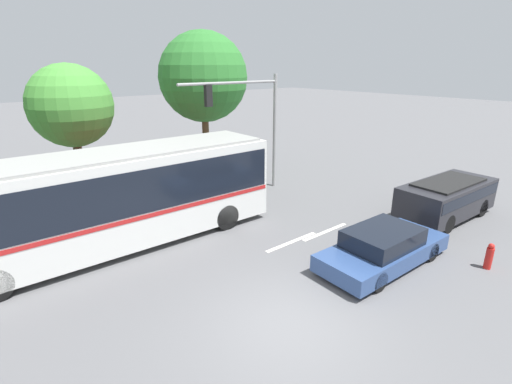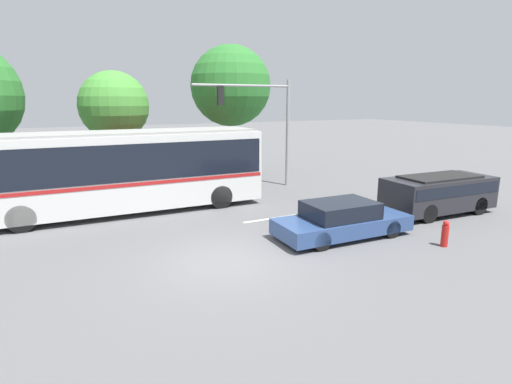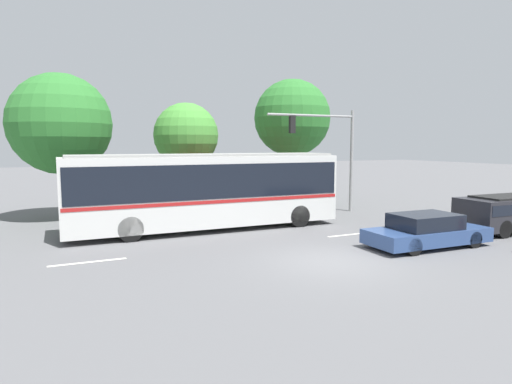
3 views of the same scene
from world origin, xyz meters
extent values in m
plane|color=#5B5B5E|center=(0.00, 0.00, 0.00)|extent=(140.00, 140.00, 0.00)
cube|color=silver|center=(-1.89, 6.83, 1.76)|extent=(12.03, 2.76, 3.01)
cube|color=black|center=(-1.89, 6.83, 2.24)|extent=(11.79, 2.79, 1.45)
cube|color=#B21E1E|center=(-1.89, 6.83, 1.40)|extent=(11.91, 2.79, 0.14)
cube|color=black|center=(4.12, 6.73, 2.12)|extent=(0.09, 2.19, 1.69)
cube|color=#959592|center=(-1.89, 6.83, 3.31)|extent=(11.54, 2.54, 0.10)
cylinder|color=black|center=(2.20, 7.90, 0.50)|extent=(1.00, 0.32, 1.00)
cylinder|color=black|center=(2.17, 5.63, 0.50)|extent=(1.00, 0.32, 1.00)
cylinder|color=black|center=(-5.35, 8.02, 0.50)|extent=(1.00, 0.32, 1.00)
cylinder|color=black|center=(-5.38, 5.74, 0.50)|extent=(1.00, 0.32, 1.00)
cube|color=navy|center=(4.45, 0.20, 0.43)|extent=(4.75, 2.01, 0.52)
cube|color=black|center=(4.33, 0.21, 0.97)|extent=(2.40, 1.71, 0.55)
cylinder|color=black|center=(5.93, 0.97, 0.31)|extent=(0.62, 0.24, 0.62)
cylinder|color=black|center=(5.88, -0.67, 0.31)|extent=(0.62, 0.24, 0.62)
cylinder|color=black|center=(3.07, 1.07, 0.31)|extent=(0.62, 0.24, 0.62)
cylinder|color=black|center=(3.01, -0.57, 0.31)|extent=(0.62, 0.24, 0.62)
cube|color=#232328|center=(9.85, 0.76, 0.86)|extent=(4.76, 2.17, 1.28)
cube|color=black|center=(9.85, 0.76, 1.15)|extent=(4.58, 2.19, 0.44)
cube|color=black|center=(9.85, 0.76, 1.55)|extent=(3.34, 1.71, 0.08)
cylinder|color=black|center=(8.49, 1.67, 0.37)|extent=(0.75, 0.30, 0.74)
cylinder|color=black|center=(8.41, -0.02, 0.37)|extent=(0.75, 0.30, 0.74)
cylinder|color=gray|center=(7.27, 8.49, 2.83)|extent=(0.18, 0.18, 5.66)
cylinder|color=gray|center=(4.62, 8.49, 5.31)|extent=(5.31, 0.12, 0.12)
cube|color=black|center=(3.41, 8.49, 4.81)|extent=(0.30, 0.22, 0.90)
cylinder|color=red|center=(3.41, 8.61, 5.11)|extent=(0.18, 0.02, 0.18)
cylinder|color=yellow|center=(3.41, 8.61, 4.81)|extent=(0.18, 0.02, 0.18)
cylinder|color=green|center=(3.41, 8.61, 4.51)|extent=(0.18, 0.02, 0.18)
cube|color=#286028|center=(1.02, 10.52, 0.57)|extent=(7.25, 1.36, 1.14)
cube|color=#B7192D|center=(1.02, 10.52, 1.46)|extent=(7.11, 1.29, 0.65)
cylinder|color=brown|center=(-7.55, 12.58, 1.49)|extent=(0.38, 0.38, 2.99)
sphere|color=#2D752D|center=(-7.55, 12.58, 4.79)|extent=(5.02, 5.02, 5.02)
cylinder|color=brown|center=(-0.91, 13.23, 1.48)|extent=(0.39, 0.39, 2.96)
sphere|color=#479338|center=(-0.91, 13.23, 4.30)|extent=(3.73, 3.73, 3.73)
cylinder|color=brown|center=(5.73, 12.54, 1.86)|extent=(0.37, 0.37, 3.71)
sphere|color=#2D752D|center=(5.73, 12.54, 5.43)|extent=(4.76, 4.76, 4.76)
cube|color=silver|center=(4.90, 2.94, 0.01)|extent=(2.40, 0.16, 0.01)
cube|color=silver|center=(-7.14, 3.22, 0.01)|extent=(2.40, 0.16, 0.01)
cube|color=silver|center=(3.30, 3.15, 0.01)|extent=(2.40, 0.16, 0.01)
camera|label=1|loc=(-5.46, -5.40, 6.09)|focal=26.24mm
camera|label=2|loc=(-4.18, -10.19, 4.56)|focal=28.19mm
camera|label=3|loc=(-8.08, -11.53, 3.80)|focal=30.68mm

